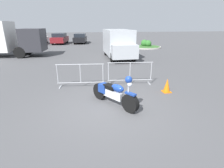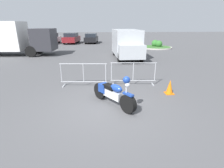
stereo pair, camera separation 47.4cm
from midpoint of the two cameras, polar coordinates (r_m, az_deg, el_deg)
name	(u,v)px [view 1 (the left image)]	position (r m, az deg, el deg)	size (l,w,h in m)	color
ground_plane	(108,109)	(6.05, -3.54, -8.03)	(120.00, 120.00, 0.00)	#4C4C4F
motorcycle	(114,93)	(6.12, -1.60, -2.90)	(1.35, 1.86, 1.21)	black
crowd_barrier_near	(81,75)	(8.07, -11.91, 2.82)	(2.13, 0.62, 1.07)	#9EA0A5
crowd_barrier_far	(130,73)	(8.29, 4.28, 3.60)	(2.13, 0.62, 1.07)	#9EA0A5
delivery_van	(118,43)	(15.06, 1.09, 13.24)	(2.04, 5.02, 2.31)	#B2B7BC
parked_car_green	(16,39)	(28.60, -29.27, 12.61)	(2.16, 4.42, 1.45)	#236B38
parked_car_white	(38,39)	(27.81, -23.40, 13.36)	(2.21, 4.51, 1.48)	white
parked_car_maroon	(60,38)	(27.59, -17.15, 14.05)	(2.26, 4.62, 1.51)	maroon
parked_car_black	(80,38)	(27.62, -10.83, 14.44)	(2.12, 4.33, 1.42)	black
pedestrian	(11,43)	(21.10, -30.67, 11.44)	(0.39, 0.39, 1.69)	#262838
planter_island	(146,46)	(22.45, 10.31, 12.21)	(3.77, 3.77, 0.92)	#ADA89E
traffic_cone	(167,86)	(7.64, 15.84, -0.51)	(0.34, 0.34, 0.59)	orange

